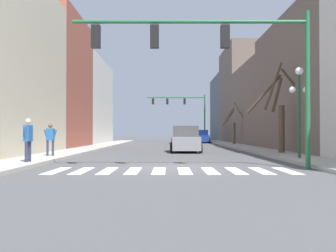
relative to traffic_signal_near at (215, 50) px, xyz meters
The scene contains 16 objects.
ground_plane 4.74m from the traffic_signal_near, 158.03° to the left, with size 240.00×240.00×0.00m, color #4C4C4F.
sidewalk_left 9.11m from the traffic_signal_near, behind, with size 2.24×90.00×0.15m.
building_row_left 20.44m from the traffic_signal_near, 126.36° to the left, with size 6.00×43.35×11.18m.
building_row_right 28.61m from the traffic_signal_near, 71.94° to the left, with size 6.00×61.97×12.63m.
crosswalk_stripes 4.72m from the traffic_signal_near, 160.68° to the right, with size 8.55×2.60×0.01m.
traffic_signal_near is the anchor object (origin of this frame).
traffic_signal_far 40.41m from the traffic_signal_near, 89.44° to the left, with size 8.12×0.28×6.63m.
street_lamp_right_corner 6.01m from the traffic_signal_near, 41.82° to the left, with size 0.95×0.36×4.25m.
car_driving_away_lane 36.44m from the traffic_signal_near, 86.20° to the left, with size 2.20×4.73×1.68m.
car_driving_toward_lane 13.04m from the traffic_signal_near, 92.60° to the left, with size 2.07×4.57×1.79m.
car_parked_left_near 31.42m from the traffic_signal_near, 90.54° to the left, with size 2.14×4.23×1.56m.
car_at_intersection 23.32m from the traffic_signal_near, 90.33° to the left, with size 2.17×4.29×1.53m.
pedestrian_on_right_sidewalk 8.29m from the traffic_signal_near, 167.61° to the left, with size 0.27×0.76×1.77m.
pedestrian_waiting_at_curb 10.30m from the traffic_signal_near, 143.23° to the left, with size 0.71×0.24×1.65m.
street_tree_right_far 10.54m from the traffic_signal_near, 61.50° to the left, with size 4.00×1.88×5.39m.
street_tree_right_near 26.78m from the traffic_signal_near, 79.09° to the left, with size 2.31×1.63×4.35m.
Camera 1 is at (-0.13, -15.03, 1.35)m, focal length 42.00 mm.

